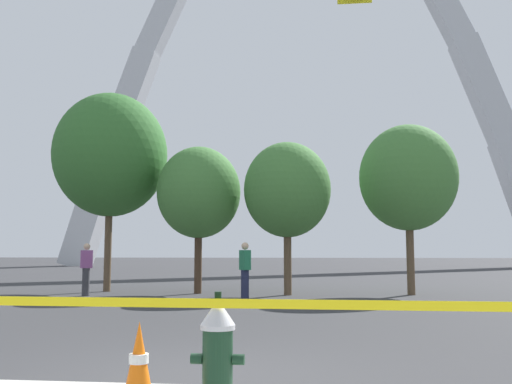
{
  "coord_description": "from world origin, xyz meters",
  "views": [
    {
      "loc": [
        1.29,
        -5.82,
        1.33
      ],
      "look_at": [
        0.13,
        5.0,
        2.5
      ],
      "focal_mm": 39.17,
      "sensor_mm": 36.0,
      "label": 1
    }
  ],
  "objects_px": {
    "monument_arch": "(300,78)",
    "pedestrian_walking_left": "(86,269)",
    "fire_hydrant": "(218,354)",
    "traffic_cone_by_hydrant": "(139,365)",
    "pedestrian_standing_center": "(245,271)"
  },
  "relations": [
    {
      "from": "monument_arch",
      "to": "pedestrian_walking_left",
      "type": "xyz_separation_m",
      "value": [
        -5.67,
        -35.0,
        -16.89
      ]
    },
    {
      "from": "fire_hydrant",
      "to": "pedestrian_walking_left",
      "type": "xyz_separation_m",
      "value": [
        -6.11,
        11.64,
        0.35
      ]
    },
    {
      "from": "fire_hydrant",
      "to": "monument_arch",
      "type": "distance_m",
      "value": 49.72
    },
    {
      "from": "fire_hydrant",
      "to": "traffic_cone_by_hydrant",
      "type": "relative_size",
      "value": 1.36
    },
    {
      "from": "fire_hydrant",
      "to": "monument_arch",
      "type": "xyz_separation_m",
      "value": [
        -0.45,
        46.64,
        17.24
      ]
    },
    {
      "from": "traffic_cone_by_hydrant",
      "to": "pedestrian_standing_center",
      "type": "xyz_separation_m",
      "value": [
        -0.4,
        10.45,
        0.46
      ]
    },
    {
      "from": "pedestrian_walking_left",
      "to": "traffic_cone_by_hydrant",
      "type": "bearing_deg",
      "value": -65.04
    },
    {
      "from": "traffic_cone_by_hydrant",
      "to": "monument_arch",
      "type": "bearing_deg",
      "value": 89.7
    },
    {
      "from": "pedestrian_walking_left",
      "to": "pedestrian_standing_center",
      "type": "distance_m",
      "value": 5.16
    },
    {
      "from": "traffic_cone_by_hydrant",
      "to": "monument_arch",
      "type": "relative_size",
      "value": 0.02
    },
    {
      "from": "traffic_cone_by_hydrant",
      "to": "fire_hydrant",
      "type": "bearing_deg",
      "value": 1.21
    },
    {
      "from": "traffic_cone_by_hydrant",
      "to": "pedestrian_standing_center",
      "type": "distance_m",
      "value": 10.47
    },
    {
      "from": "monument_arch",
      "to": "pedestrian_walking_left",
      "type": "height_order",
      "value": "monument_arch"
    },
    {
      "from": "fire_hydrant",
      "to": "traffic_cone_by_hydrant",
      "type": "bearing_deg",
      "value": -178.79
    },
    {
      "from": "fire_hydrant",
      "to": "pedestrian_standing_center",
      "type": "relative_size",
      "value": 0.62
    }
  ]
}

